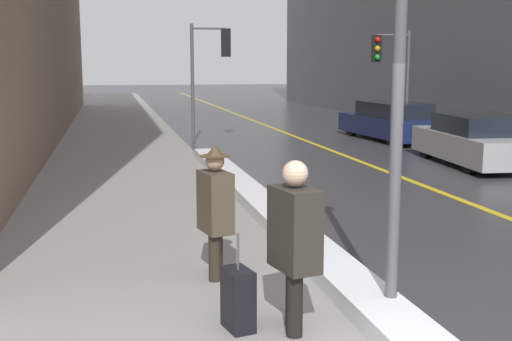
% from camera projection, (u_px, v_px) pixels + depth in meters
% --- Properties ---
extents(sidewalk_slab, '(4.00, 80.00, 0.01)m').
position_uv_depth(sidewalk_slab, '(123.00, 149.00, 19.25)').
color(sidewalk_slab, gray).
rests_on(sidewalk_slab, ground).
extents(road_centre_stripe, '(0.16, 80.00, 0.00)m').
position_uv_depth(road_centre_stripe, '(314.00, 144.00, 20.56)').
color(road_centre_stripe, gold).
rests_on(road_centre_stripe, ground).
extents(snow_bank_curb, '(0.57, 14.09, 0.21)m').
position_uv_depth(snow_bank_curb, '(264.00, 206.00, 10.98)').
color(snow_bank_curb, white).
rests_on(snow_bank_curb, ground).
extents(lamp_post, '(0.28, 0.28, 4.85)m').
position_uv_depth(lamp_post, '(401.00, 19.00, 5.95)').
color(lamp_post, '#515156').
rests_on(lamp_post, ground).
extents(traffic_light_near, '(1.31, 0.33, 3.81)m').
position_uv_depth(traffic_light_near, '(213.00, 57.00, 20.80)').
color(traffic_light_near, '#515156').
rests_on(traffic_light_near, ground).
extents(traffic_light_far, '(1.31, 0.34, 3.64)m').
position_uv_depth(traffic_light_far, '(388.00, 61.00, 21.69)').
color(traffic_light_far, '#515156').
rests_on(traffic_light_far, ground).
extents(pedestrian_trailing, '(0.42, 0.58, 1.63)m').
position_uv_depth(pedestrian_trailing, '(295.00, 238.00, 5.91)').
color(pedestrian_trailing, black).
rests_on(pedestrian_trailing, ground).
extents(pedestrian_in_fedora, '(0.39, 0.54, 1.59)m').
position_uv_depth(pedestrian_in_fedora, '(215.00, 206.00, 7.43)').
color(pedestrian_in_fedora, '#2A241B').
rests_on(pedestrian_in_fedora, ground).
extents(parked_car_silver, '(2.24, 4.42, 1.27)m').
position_uv_depth(parked_car_silver, '(478.00, 141.00, 16.14)').
color(parked_car_silver, '#B2B2B7').
rests_on(parked_car_silver, ground).
extents(parked_car_navy, '(2.11, 4.87, 1.27)m').
position_uv_depth(parked_car_navy, '(392.00, 122.00, 21.63)').
color(parked_car_navy, navy).
rests_on(parked_car_navy, ground).
extents(rolling_suitcase, '(0.29, 0.40, 0.95)m').
position_uv_depth(rolling_suitcase, '(238.00, 300.00, 6.03)').
color(rolling_suitcase, black).
rests_on(rolling_suitcase, ground).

